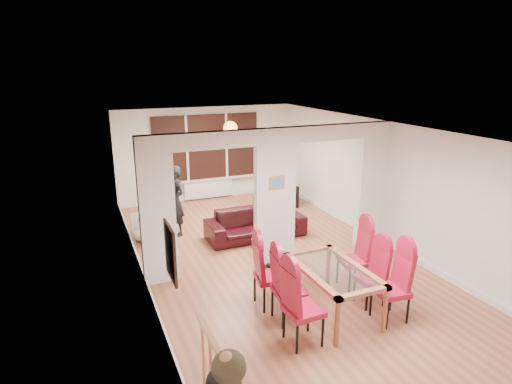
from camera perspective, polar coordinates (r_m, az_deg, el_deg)
floor at (r=8.52m, az=2.42°, el=-9.03°), size 5.00×9.00×0.01m
room_walls at (r=8.05m, az=2.53°, el=-0.64°), size 5.00×9.00×2.60m
divider_wall at (r=8.05m, az=2.53°, el=-0.64°), size 5.00×0.18×2.60m
bay_window_blinds at (r=12.05m, az=-6.57°, el=5.98°), size 3.00×0.08×1.80m
radiator at (r=12.29m, az=-6.34°, el=0.44°), size 1.40×0.08×0.50m
pendant_light at (r=10.97m, az=-3.44°, el=8.47°), size 0.36×0.36×0.36m
stair_newel at (r=4.98m, az=-5.89°, el=-22.28°), size 0.40×1.20×1.10m
wall_poster at (r=5.06m, az=-11.35°, el=-7.92°), size 0.04×0.52×0.67m
pillar_photo at (r=7.88m, az=2.86°, el=1.25°), size 0.30×0.03×0.25m
dining_table at (r=6.79m, az=10.12°, el=-12.79°), size 0.89×1.59×0.74m
dining_chair_la at (r=5.97m, az=6.39°, el=-14.65°), size 0.49×0.49×1.17m
dining_chair_lb at (r=6.45m, az=4.45°, el=-12.35°), size 0.50×0.50×1.12m
dining_chair_lc at (r=6.80m, az=1.94°, el=-10.61°), size 0.51×0.51×1.14m
dining_chair_ra at (r=6.73m, az=17.58°, el=-11.76°), size 0.51×0.51×1.14m
dining_chair_rb at (r=7.09m, az=15.00°, el=-10.59°), size 0.44×0.44×1.01m
dining_chair_rc at (r=7.51m, az=12.90°, el=-8.38°), size 0.51×0.51×1.13m
sofa at (r=9.49m, az=-0.05°, el=-4.20°), size 2.18×0.87×0.63m
armchair at (r=9.57m, az=-13.56°, el=-4.49°), size 0.93×0.94×0.64m
person at (r=9.65m, az=-10.78°, el=-1.17°), size 0.68×0.58×1.58m
television at (r=11.81m, az=3.84°, el=-0.18°), size 1.03×0.23×0.59m
coffee_table at (r=10.73m, az=-0.94°, el=-2.85°), size 1.12×0.70×0.24m
bottle at (r=10.80m, az=-0.20°, el=-1.29°), size 0.07×0.07×0.27m
bowl at (r=10.50m, az=-1.96°, el=-2.46°), size 0.20×0.20×0.05m
shoes at (r=8.07m, az=1.61°, el=-10.17°), size 0.23×0.25×0.09m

